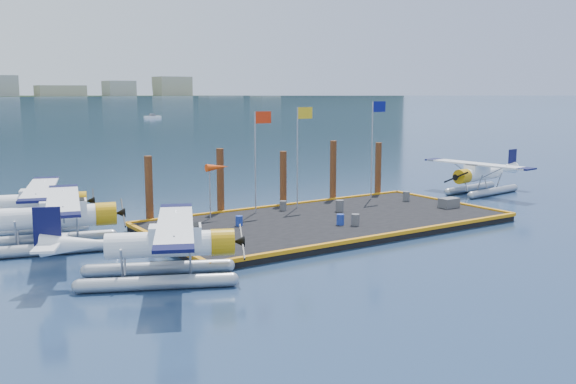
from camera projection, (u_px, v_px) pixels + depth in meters
name	position (u px, v px, depth m)	size (l,w,h in m)	color
ground	(327.00, 226.00, 36.51)	(4000.00, 4000.00, 0.00)	navy
dock	(328.00, 222.00, 36.48)	(20.00, 10.00, 0.40)	black
dock_bumpers	(328.00, 217.00, 36.43)	(20.25, 10.25, 0.18)	orange
seaplane_a	(166.00, 248.00, 25.58)	(8.27, 8.68, 3.18)	#9CA1AA
seaplane_b	(56.00, 220.00, 30.81)	(8.64, 9.33, 3.31)	#9CA1AA
seaplane_c	(34.00, 206.00, 34.71)	(8.43, 9.03, 3.23)	#9CA1AA
seaplane_d	(480.00, 176.00, 47.51)	(7.90, 8.71, 3.08)	#9CA1AA
drum_0	(239.00, 221.00, 34.48)	(0.39, 0.39, 0.55)	#1C349B
drum_1	(340.00, 219.00, 34.75)	(0.41, 0.41, 0.58)	#1C349B
drum_2	(340.00, 206.00, 38.58)	(0.49, 0.49, 0.69)	#535358
drum_3	(355.00, 220.00, 34.60)	(0.44, 0.44, 0.62)	#535358
drum_4	(406.00, 196.00, 42.28)	(0.45, 0.45, 0.63)	#535358
drum_5	(283.00, 206.00, 38.94)	(0.41, 0.41, 0.58)	#535358
crate	(449.00, 203.00, 39.92)	(1.18, 0.79, 0.59)	#535358
flagpole_red	(258.00, 146.00, 37.71)	(1.14, 0.08, 6.00)	#9B9BA3
flagpole_yellow	(300.00, 142.00, 39.32)	(1.14, 0.08, 6.20)	#9B9BA3
flagpole_blue	(374.00, 135.00, 42.55)	(1.14, 0.08, 6.50)	#9B9BA3
windsock	(217.00, 168.00, 36.40)	(1.40, 0.44, 3.12)	#9B9BA3
piling_0	(149.00, 191.00, 36.02)	(0.44, 0.44, 4.00)	#482214
piling_1	(220.00, 183.00, 38.46)	(0.44, 0.44, 4.20)	#482214
piling_2	(283.00, 181.00, 40.94)	(0.44, 0.44, 3.80)	#482214
piling_3	(333.00, 173.00, 43.07)	(0.44, 0.44, 4.30)	#482214
piling_4	(378.00, 171.00, 45.27)	(0.44, 0.44, 4.00)	#482214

